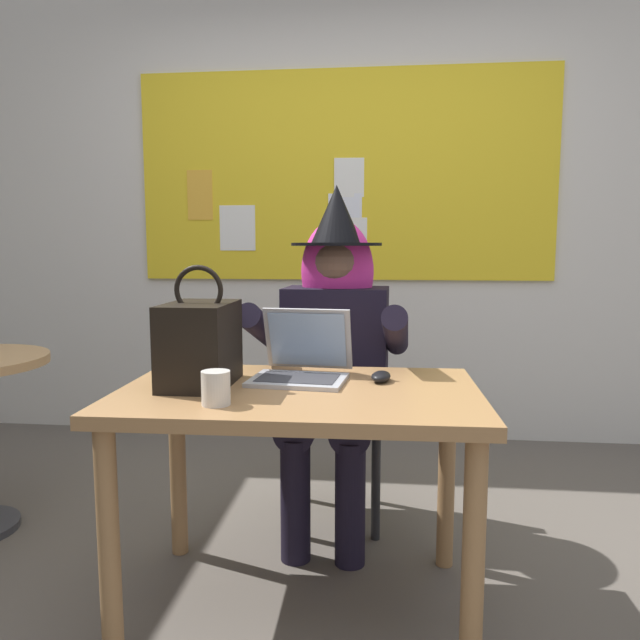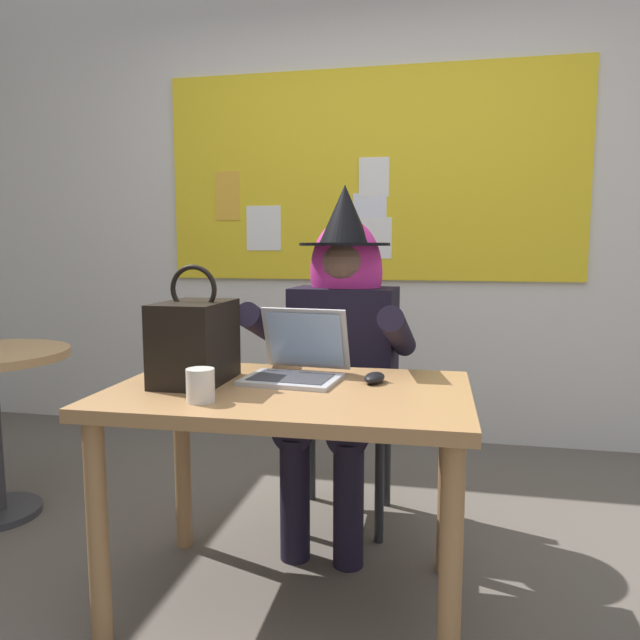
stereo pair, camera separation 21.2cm
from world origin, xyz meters
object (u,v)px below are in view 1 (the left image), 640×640
object	(u,v)px
desk_main	(299,422)
handbag	(200,343)
chair_at_desk	(337,395)
person_costumed	(334,336)
laptop	(302,363)
coffee_mug	(216,388)
computer_mouse	(381,377)

from	to	relation	value
desk_main	handbag	distance (m)	0.40
desk_main	chair_at_desk	world-z (taller)	chair_at_desk
person_costumed	handbag	bearing A→B (deg)	-30.72
person_costumed	laptop	distance (m)	0.45
person_costumed	coffee_mug	xyz separation A→B (m)	(-0.26, -0.80, -0.03)
computer_mouse	coffee_mug	xyz separation A→B (m)	(-0.45, -0.33, 0.03)
desk_main	laptop	world-z (taller)	laptop
laptop	handbag	world-z (taller)	handbag
coffee_mug	laptop	bearing A→B (deg)	61.59
chair_at_desk	laptop	world-z (taller)	laptop
chair_at_desk	handbag	size ratio (longest dim) A/B	2.40
desk_main	computer_mouse	bearing A→B (deg)	25.90
coffee_mug	chair_at_desk	bearing A→B (deg)	74.08
laptop	coffee_mug	xyz separation A→B (m)	(-0.19, -0.35, -0.00)
laptop	chair_at_desk	bearing A→B (deg)	88.31
person_costumed	computer_mouse	bearing A→B (deg)	24.80
chair_at_desk	handbag	distance (m)	0.86
laptop	coffee_mug	distance (m)	0.40
chair_at_desk	computer_mouse	bearing A→B (deg)	17.01
handbag	computer_mouse	bearing A→B (deg)	10.32
coffee_mug	person_costumed	bearing A→B (deg)	71.90
person_costumed	computer_mouse	world-z (taller)	person_costumed
chair_at_desk	computer_mouse	size ratio (longest dim) A/B	8.74
chair_at_desk	laptop	xyz separation A→B (m)	(-0.07, -0.57, 0.25)
handbag	coffee_mug	bearing A→B (deg)	-63.44
coffee_mug	computer_mouse	bearing A→B (deg)	36.36
person_costumed	handbag	size ratio (longest dim) A/B	3.68
person_costumed	coffee_mug	distance (m)	0.84
person_costumed	handbag	xyz separation A→B (m)	(-0.38, -0.57, 0.06)
desk_main	person_costumed	size ratio (longest dim) A/B	0.80
handbag	coffee_mug	size ratio (longest dim) A/B	3.98
chair_at_desk	coffee_mug	bearing A→B (deg)	-16.57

